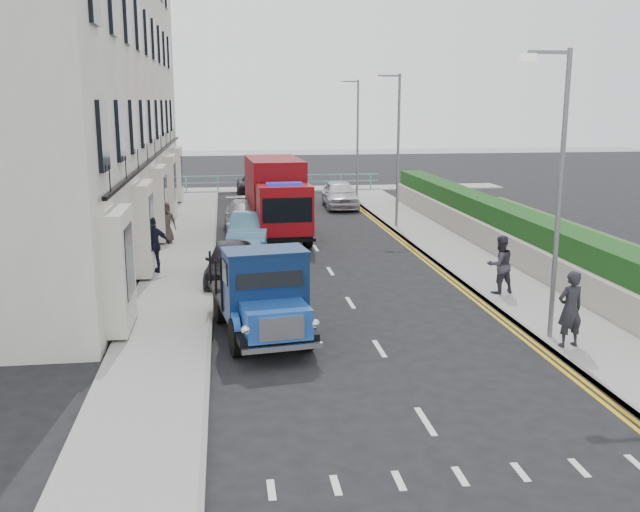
{
  "coord_description": "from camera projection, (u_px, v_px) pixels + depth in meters",
  "views": [
    {
      "loc": [
        -3.58,
        -17.89,
        5.84
      ],
      "look_at": [
        -0.88,
        2.18,
        1.4
      ],
      "focal_mm": 40.0,
      "sensor_mm": 36.0,
      "label": 1
    }
  ],
  "objects": [
    {
      "name": "pedestrian_west_near",
      "position": [
        154.0,
        245.0,
        23.91
      ],
      "size": [
        1.21,
        0.94,
        1.92
      ],
      "primitive_type": "imported",
      "rotation": [
        0.0,
        0.0,
        3.63
      ],
      "color": "black",
      "rests_on": "pavement_west"
    },
    {
      "name": "parked_car_front",
      "position": [
        231.0,
        261.0,
        23.34
      ],
      "size": [
        1.91,
        4.04,
        1.33
      ],
      "primitive_type": "imported",
      "rotation": [
        0.0,
        0.0,
        -0.09
      ],
      "color": "black",
      "rests_on": "ground"
    },
    {
      "name": "seafront_car_right",
      "position": [
        340.0,
        194.0,
        39.39
      ],
      "size": [
        1.9,
        4.45,
        1.5
      ],
      "primitive_type": "imported",
      "rotation": [
        0.0,
        0.0,
        -0.03
      ],
      "color": "silver",
      "rests_on": "ground"
    },
    {
      "name": "lamp_mid",
      "position": [
        396.0,
        142.0,
        32.28
      ],
      "size": [
        1.23,
        0.18,
        7.0
      ],
      "color": "slate",
      "rests_on": "ground"
    },
    {
      "name": "seafront_car_left",
      "position": [
        260.0,
        186.0,
        42.89
      ],
      "size": [
        2.72,
        5.84,
        1.62
      ],
      "primitive_type": "imported",
      "rotation": [
        0.0,
        0.0,
        3.14
      ],
      "color": "black",
      "rests_on": "ground"
    },
    {
      "name": "pavement_east",
      "position": [
        450.0,
        248.0,
        28.42
      ],
      "size": [
        2.6,
        38.0,
        0.12
      ],
      "primitive_type": "cube",
      "color": "gray",
      "rests_on": "ground"
    },
    {
      "name": "seafront_railing",
      "position": [
        280.0,
        183.0,
        46.21
      ],
      "size": [
        13.0,
        0.08,
        1.11
      ],
      "color": "#59B2A5",
      "rests_on": "ground"
    },
    {
      "name": "pedestrian_east_far",
      "position": [
        500.0,
        264.0,
        21.43
      ],
      "size": [
        0.98,
        0.84,
        1.77
      ],
      "primitive_type": "imported",
      "rotation": [
        0.0,
        0.0,
        3.36
      ],
      "color": "#37333F",
      "rests_on": "pavement_east"
    },
    {
      "name": "terrace_west",
      "position": [
        75.0,
        67.0,
        28.85
      ],
      "size": [
        6.31,
        30.2,
        14.25
      ],
      "color": "silver",
      "rests_on": "ground"
    },
    {
      "name": "garden_east",
      "position": [
        497.0,
        226.0,
        28.49
      ],
      "size": [
        1.45,
        28.0,
        1.75
      ],
      "color": "#B2AD9E",
      "rests_on": "ground"
    },
    {
      "name": "red_lorry",
      "position": [
        276.0,
        196.0,
        30.73
      ],
      "size": [
        2.49,
        6.51,
        3.36
      ],
      "rotation": [
        0.0,
        0.0,
        0.05
      ],
      "color": "black",
      "rests_on": "ground"
    },
    {
      "name": "pavement_west",
      "position": [
        184.0,
        256.0,
        27.06
      ],
      "size": [
        2.4,
        38.0,
        0.12
      ],
      "primitive_type": "cube",
      "color": "gray",
      "rests_on": "ground"
    },
    {
      "name": "lamp_far",
      "position": [
        356.0,
        132.0,
        41.96
      ],
      "size": [
        1.23,
        0.18,
        7.0
      ],
      "color": "slate",
      "rests_on": "ground"
    },
    {
      "name": "promenade",
      "position": [
        279.0,
        190.0,
        47.1
      ],
      "size": [
        30.0,
        2.5,
        0.12
      ],
      "primitive_type": "cube",
      "color": "gray",
      "rests_on": "ground"
    },
    {
      "name": "parked_car_rear",
      "position": [
        248.0,
        217.0,
        31.71
      ],
      "size": [
        2.18,
        5.07,
        1.46
      ],
      "primitive_type": "imported",
      "rotation": [
        0.0,
        0.0,
        0.03
      ],
      "color": "#9E9DA2",
      "rests_on": "ground"
    },
    {
      "name": "lamp_near",
      "position": [
        556.0,
        180.0,
        16.79
      ],
      "size": [
        1.23,
        0.18,
        7.0
      ],
      "color": "slate",
      "rests_on": "ground"
    },
    {
      "name": "sea_plane",
      "position": [
        257.0,
        155.0,
        77.12
      ],
      "size": [
        120.0,
        120.0,
        0.0
      ],
      "primitive_type": "plane",
      "color": "#4F5F6D",
      "rests_on": "ground"
    },
    {
      "name": "pedestrian_east_near",
      "position": [
        570.0,
        309.0,
        16.73
      ],
      "size": [
        0.74,
        0.56,
        1.84
      ],
      "primitive_type": "imported",
      "rotation": [
        0.0,
        0.0,
        3.33
      ],
      "color": "#222328",
      "rests_on": "pavement_east"
    },
    {
      "name": "pedestrian_west_far",
      "position": [
        166.0,
        222.0,
        29.0
      ],
      "size": [
        0.87,
        0.6,
        1.69
      ],
      "primitive_type": "imported",
      "rotation": [
        0.0,
        0.0,
        0.08
      ],
      "color": "#3B302A",
      "rests_on": "pavement_west"
    },
    {
      "name": "ground",
      "position": [
        363.0,
        323.0,
        19.03
      ],
      "size": [
        120.0,
        120.0,
        0.0
      ],
      "primitive_type": "plane",
      "color": "black",
      "rests_on": "ground"
    },
    {
      "name": "bedford_lorry",
      "position": [
        264.0,
        300.0,
        17.37
      ],
      "size": [
        2.57,
        5.1,
        2.32
      ],
      "rotation": [
        0.0,
        0.0,
        0.14
      ],
      "color": "black",
      "rests_on": "ground"
    },
    {
      "name": "parked_car_mid",
      "position": [
        250.0,
        231.0,
        28.56
      ],
      "size": [
        2.03,
        4.45,
        1.41
      ],
      "primitive_type": "imported",
      "rotation": [
        0.0,
        0.0,
        -0.13
      ],
      "color": "#599AC0",
      "rests_on": "ground"
    }
  ]
}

